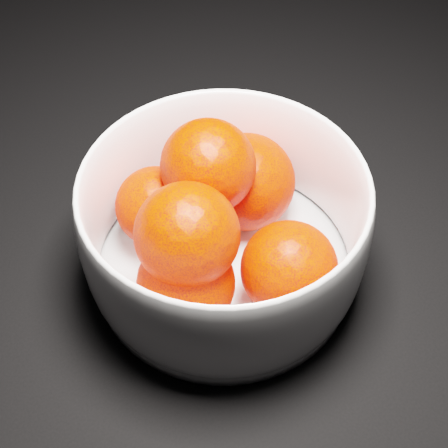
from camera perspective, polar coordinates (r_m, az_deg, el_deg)
name	(u,v)px	position (r m, az deg, el deg)	size (l,w,h in m)	color
ground	(323,44)	(0.78, 9.00, 15.97)	(3.00, 3.00, 0.00)	black
bowl	(224,229)	(0.48, 0.00, -0.42)	(0.22, 0.22, 0.11)	white
orange_pile	(217,219)	(0.48, -0.61, 0.43)	(0.16, 0.17, 0.12)	#FF1D00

